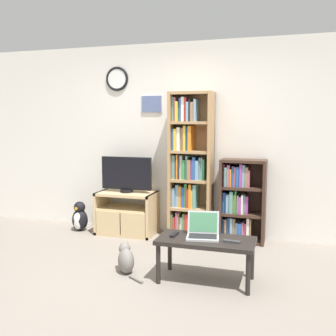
% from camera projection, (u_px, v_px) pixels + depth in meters
% --- Properties ---
extents(ground_plane, '(18.00, 18.00, 0.00)m').
position_uv_depth(ground_plane, '(127.00, 288.00, 3.68)').
color(ground_plane, gray).
extents(wall_back, '(6.17, 0.09, 2.60)m').
position_uv_depth(wall_back, '(182.00, 139.00, 5.38)').
color(wall_back, silver).
rests_on(wall_back, ground_plane).
extents(tv_stand, '(0.79, 0.48, 0.58)m').
position_uv_depth(tv_stand, '(127.00, 213.00, 5.42)').
color(tv_stand, tan).
rests_on(tv_stand, ground_plane).
extents(television, '(0.71, 0.18, 0.49)m').
position_uv_depth(television, '(126.00, 174.00, 5.37)').
color(television, black).
rests_on(television, tv_stand).
extents(bookshelf_tall, '(0.56, 0.32, 1.93)m').
position_uv_depth(bookshelf_tall, '(189.00, 169.00, 5.21)').
color(bookshelf_tall, tan).
rests_on(bookshelf_tall, ground_plane).
extents(bookshelf_short, '(0.57, 0.30, 1.07)m').
position_uv_depth(bookshelf_short, '(240.00, 201.00, 5.06)').
color(bookshelf_short, '#3D281E').
rests_on(bookshelf_short, ground_plane).
extents(coffee_table, '(0.93, 0.46, 0.43)m').
position_uv_depth(coffee_table, '(206.00, 244.00, 3.79)').
color(coffee_table, black).
rests_on(coffee_table, ground_plane).
extents(laptop, '(0.35, 0.31, 0.24)m').
position_uv_depth(laptop, '(203.00, 231.00, 3.84)').
color(laptop, '#B7BABC').
rests_on(laptop, coffee_table).
extents(remote_near_laptop, '(0.05, 0.16, 0.02)m').
position_uv_depth(remote_near_laptop, '(174.00, 235.00, 3.89)').
color(remote_near_laptop, black).
rests_on(remote_near_laptop, coffee_table).
extents(remote_far_from_laptop, '(0.16, 0.06, 0.02)m').
position_uv_depth(remote_far_from_laptop, '(232.00, 241.00, 3.67)').
color(remote_far_from_laptop, '#38383A').
rests_on(remote_far_from_laptop, coffee_table).
extents(cat, '(0.41, 0.38, 0.31)m').
position_uv_depth(cat, '(126.00, 259.00, 4.05)').
color(cat, slate).
rests_on(cat, ground_plane).
extents(penguin_figurine, '(0.23, 0.20, 0.42)m').
position_uv_depth(penguin_figurine, '(80.00, 217.00, 5.57)').
color(penguin_figurine, black).
rests_on(penguin_figurine, ground_plane).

